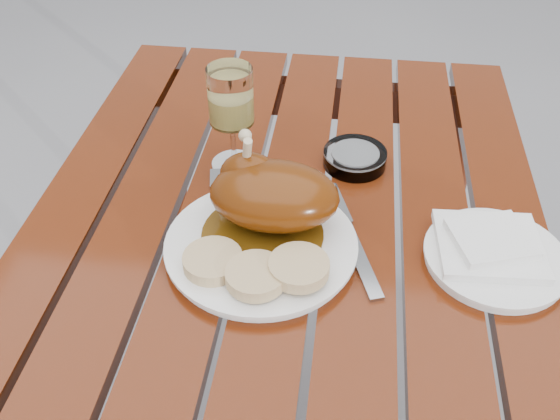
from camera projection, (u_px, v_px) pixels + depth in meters
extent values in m
cube|color=maroon|center=(282.00, 382.00, 1.18)|extent=(0.80, 1.20, 0.75)
cylinder|color=white|center=(261.00, 246.00, 0.91)|extent=(0.32, 0.32, 0.02)
cylinder|color=#4F3009|center=(263.00, 234.00, 0.91)|extent=(0.18, 0.18, 0.00)
ellipsoid|color=#713008|center=(274.00, 196.00, 0.90)|extent=(0.19, 0.13, 0.10)
ellipsoid|color=#713008|center=(250.00, 176.00, 0.92)|extent=(0.09, 0.06, 0.07)
cylinder|color=#C6B28C|center=(246.00, 161.00, 0.91)|extent=(0.03, 0.04, 0.10)
cylinder|color=tan|center=(213.00, 261.00, 0.86)|extent=(0.08, 0.08, 0.02)
cylinder|color=tan|center=(256.00, 276.00, 0.83)|extent=(0.08, 0.08, 0.02)
cylinder|color=tan|center=(299.00, 267.00, 0.84)|extent=(0.08, 0.08, 0.02)
cylinder|color=tan|center=(232.00, 119.00, 1.02)|extent=(0.09, 0.09, 0.18)
cylinder|color=white|center=(495.00, 258.00, 0.89)|extent=(0.27, 0.27, 0.02)
cube|color=white|center=(489.00, 245.00, 0.89)|extent=(0.15, 0.14, 0.01)
cylinder|color=#B2B7BC|center=(355.00, 158.00, 1.07)|extent=(0.12, 0.12, 0.03)
cube|color=gray|center=(220.00, 208.00, 0.98)|extent=(0.05, 0.17, 0.01)
cube|color=gray|center=(354.00, 245.00, 0.92)|extent=(0.09, 0.21, 0.01)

